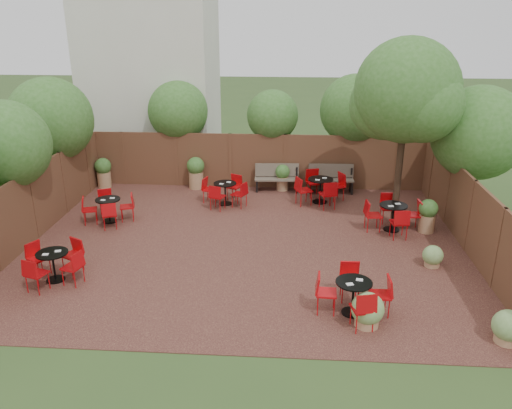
{
  "coord_description": "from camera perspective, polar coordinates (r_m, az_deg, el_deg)",
  "views": [
    {
      "loc": [
        1.18,
        -12.97,
        6.07
      ],
      "look_at": [
        0.25,
        0.5,
        1.0
      ],
      "focal_mm": 35.9,
      "sensor_mm": 36.0,
      "label": 1
    }
  ],
  "objects": [
    {
      "name": "park_bench_right",
      "position": [
        18.51,
        8.35,
        2.95
      ],
      "size": [
        1.62,
        0.56,
        0.99
      ],
      "rotation": [
        0.0,
        0.0,
        0.03
      ],
      "color": "brown",
      "rests_on": "courtyard_paving"
    },
    {
      "name": "overhang_foliage",
      "position": [
        16.1,
        -5.79,
        8.6
      ],
      "size": [
        15.93,
        10.79,
        2.74
      ],
      "color": "#31611F",
      "rests_on": "ground"
    },
    {
      "name": "park_bench_left",
      "position": [
        18.45,
        2.33,
        3.06
      ],
      "size": [
        1.59,
        0.58,
        0.97
      ],
      "rotation": [
        0.0,
        0.0,
        0.05
      ],
      "color": "brown",
      "rests_on": "courtyard_paving"
    },
    {
      "name": "planters",
      "position": [
        17.89,
        -3.35,
        2.74
      ],
      "size": [
        11.44,
        4.11,
        1.16
      ],
      "color": "#A27751",
      "rests_on": "courtyard_paving"
    },
    {
      "name": "fence_right",
      "position": [
        14.73,
        22.78,
        -1.22
      ],
      "size": [
        0.08,
        10.0,
        2.0
      ],
      "primitive_type": "cube",
      "color": "#573220",
      "rests_on": "ground"
    },
    {
      "name": "neighbour_building",
      "position": [
        21.82,
        -11.54,
        14.74
      ],
      "size": [
        5.0,
        4.0,
        8.0
      ],
      "primitive_type": "cube",
      "color": "beige",
      "rests_on": "ground"
    },
    {
      "name": "fence_back",
      "position": [
        18.7,
        0.19,
        4.86
      ],
      "size": [
        12.0,
        0.08,
        2.0
      ],
      "primitive_type": "cube",
      "color": "#573220",
      "rests_on": "ground"
    },
    {
      "name": "ground",
      "position": [
        14.36,
        -1.13,
        -4.41
      ],
      "size": [
        80.0,
        80.0,
        0.0
      ],
      "primitive_type": "plane",
      "color": "#354F23",
      "rests_on": "ground"
    },
    {
      "name": "courtyard_tree",
      "position": [
        15.3,
        16.37,
        11.48
      ],
      "size": [
        3.02,
        2.96,
        5.49
      ],
      "rotation": [
        0.0,
        0.0,
        -0.08
      ],
      "color": "black",
      "rests_on": "courtyard_paving"
    },
    {
      "name": "courtyard_paving",
      "position": [
        14.36,
        -1.13,
        -4.38
      ],
      "size": [
        12.0,
        10.0,
        0.02
      ],
      "primitive_type": "cube",
      "color": "#3A1A17",
      "rests_on": "ground"
    },
    {
      "name": "fence_left",
      "position": [
        15.66,
        -23.59,
        -0.09
      ],
      "size": [
        0.08,
        10.0,
        2.0
      ],
      "primitive_type": "cube",
      "color": "#573220",
      "rests_on": "ground"
    },
    {
      "name": "low_shrubs",
      "position": [
        11.53,
        18.72,
        -10.38
      ],
      "size": [
        3.31,
        3.74,
        0.74
      ],
      "color": "#A27751",
      "rests_on": "courtyard_paving"
    },
    {
      "name": "bistro_tables",
      "position": [
        14.82,
        0.02,
        -1.61
      ],
      "size": [
        10.22,
        8.54,
        0.96
      ],
      "color": "black",
      "rests_on": "courtyard_paving"
    }
  ]
}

